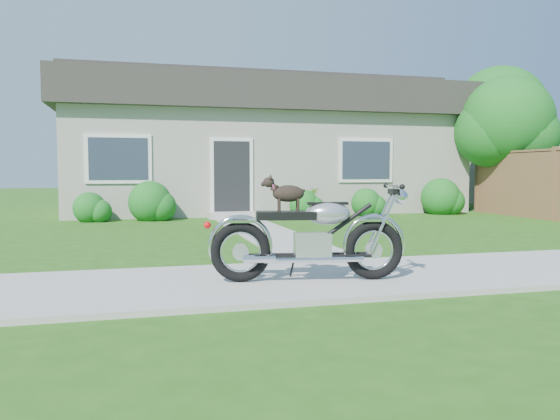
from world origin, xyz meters
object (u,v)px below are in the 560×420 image
object	(u,v)px
potted_plant_right	(312,202)
fence	(554,184)
motorcycle_with_dog	(312,235)
tree_near	(512,125)
tree_far	(504,118)
potted_plant_left	(158,204)
house	(261,145)

from	to	relation	value
potted_plant_right	fence	bearing A→B (deg)	-26.56
fence	motorcycle_with_dog	world-z (taller)	fence
fence	tree_near	xyz separation A→B (m)	(0.55, 2.41, 1.70)
potted_plant_right	motorcycle_with_dog	xyz separation A→B (m)	(-2.87, -8.79, 0.14)
tree_near	potted_plant_right	world-z (taller)	tree_near
fence	tree_far	distance (m)	4.90
potted_plant_left	motorcycle_with_dog	xyz separation A→B (m)	(1.35, -8.79, 0.13)
potted_plant_left	potted_plant_right	distance (m)	4.22
potted_plant_left	tree_far	bearing A→B (deg)	6.70
tree_near	potted_plant_left	world-z (taller)	tree_near
tree_near	potted_plant_left	size ratio (longest dim) A/B	4.89
motorcycle_with_dog	house	bearing A→B (deg)	89.04
fence	tree_near	world-z (taller)	tree_near
potted_plant_right	motorcycle_with_dog	size ratio (longest dim) A/B	0.37
fence	potted_plant_right	size ratio (longest dim) A/B	8.13
tree_far	motorcycle_with_dog	size ratio (longest dim) A/B	2.16
house	potted_plant_left	xyz separation A→B (m)	(-3.52, -3.44, -1.74)
tree_far	motorcycle_with_dog	xyz separation A→B (m)	(-10.02, -10.12, -2.51)
fence	motorcycle_with_dog	distance (m)	10.38
house	tree_near	size ratio (longest dim) A/B	3.05
potted_plant_left	motorcycle_with_dog	bearing A→B (deg)	-81.27
tree_far	potted_plant_left	distance (m)	11.74
house	potted_plant_left	distance (m)	5.22
tree_far	potted_plant_right	distance (m)	7.74
fence	tree_far	size ratio (longest dim) A/B	1.39
potted_plant_right	motorcycle_with_dog	distance (m)	9.24
potted_plant_left	tree_near	bearing A→B (deg)	-2.18
tree_far	fence	bearing A→B (deg)	-110.49
house	motorcycle_with_dog	bearing A→B (deg)	-100.06
house	motorcycle_with_dog	world-z (taller)	house
fence	tree_near	size ratio (longest dim) A/B	1.60
fence	potted_plant_left	size ratio (longest dim) A/B	7.85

